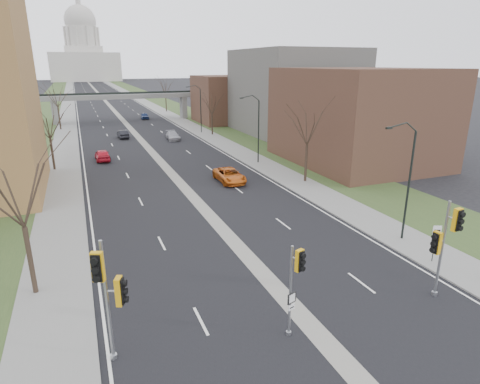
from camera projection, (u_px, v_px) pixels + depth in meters
ground at (306, 321)px, 20.47m from camera, size 700.00×700.00×0.00m
road_surface at (102, 98)px, 152.94m from camera, size 20.00×600.00×0.01m
median_strip at (102, 98)px, 152.95m from camera, size 1.20×600.00×0.02m
sidewalk_right at (134, 97)px, 157.19m from camera, size 4.00×600.00×0.12m
sidewalk_left at (69, 99)px, 148.66m from camera, size 4.00×600.00×0.12m
grass_verge_right at (150, 96)px, 159.32m from camera, size 8.00×600.00×0.10m
grass_verge_left at (51, 99)px, 146.54m from camera, size 8.00×600.00×0.10m
commercial_block_near at (357, 116)px, 51.88m from camera, size 16.00×20.00×12.00m
commercial_block_mid at (294, 92)px, 74.04m from camera, size 18.00×22.00×15.00m
commercial_block_far at (229, 99)px, 88.57m from camera, size 14.00×14.00×10.00m
pedestrian_bridge at (122, 99)px, 89.64m from camera, size 34.00×3.00×6.45m
capitol at (84, 55)px, 297.39m from camera, size 48.00×42.00×55.75m
streetlight_near at (405, 149)px, 27.54m from camera, size 2.61×0.20×8.70m
streetlight_mid at (253, 110)px, 50.50m from camera, size 2.61×0.20×8.70m
streetlight_far at (196, 95)px, 73.47m from camera, size 2.61×0.20×8.70m
tree_left_a at (17, 182)px, 20.88m from camera, size 7.20×7.20×9.40m
tree_left_b at (47, 119)px, 47.50m from camera, size 6.75×6.75×8.81m
tree_left_c at (56, 93)px, 77.28m from camera, size 7.65×7.65×9.99m
tree_right_a at (308, 122)px, 42.48m from camera, size 7.20×7.20×9.40m
tree_right_b at (212, 103)px, 71.88m from camera, size 6.30×6.30×8.22m
tree_right_c at (165, 85)px, 106.83m from camera, size 7.65×7.65×9.99m
signal_pole_left at (109, 287)px, 16.53m from camera, size 1.32×0.96×5.76m
signal_pole_median at (295, 276)px, 18.25m from camera, size 0.64×0.79×4.73m
signal_pole_right at (445, 237)px, 21.37m from camera, size 1.08×0.98×5.67m
speed_limit_sign at (436, 237)px, 25.91m from camera, size 0.51×0.24×2.52m
car_left_near at (102, 155)px, 54.10m from camera, size 1.91×4.54×1.53m
car_left_far at (123, 134)px, 70.39m from camera, size 1.73×4.36×1.41m
car_right_near at (229, 175)px, 44.31m from camera, size 2.55×5.45×1.51m
car_right_mid at (173, 136)px, 68.81m from camera, size 2.16×4.89×1.40m
car_right_far at (145, 116)px, 94.74m from camera, size 1.93×4.26×1.42m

